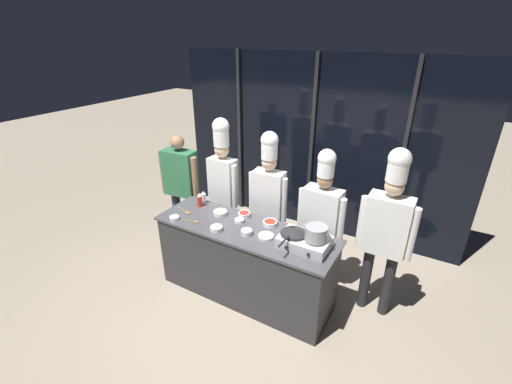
# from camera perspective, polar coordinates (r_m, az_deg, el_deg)

# --- Properties ---
(ground_plane) EXTENTS (24.00, 24.00, 0.00)m
(ground_plane) POSITION_cam_1_polar(r_m,az_deg,el_deg) (4.43, -1.70, -16.46)
(ground_plane) COLOR gray
(window_wall_back) EXTENTS (4.54, 0.09, 2.70)m
(window_wall_back) POSITION_cam_1_polar(r_m,az_deg,el_deg) (5.31, 9.40, 7.47)
(window_wall_back) COLOR black
(window_wall_back) RESTS_ON ground_plane
(demo_counter) EXTENTS (2.13, 0.68, 0.94)m
(demo_counter) POSITION_cam_1_polar(r_m,az_deg,el_deg) (4.13, -1.78, -11.60)
(demo_counter) COLOR #2D2D30
(demo_counter) RESTS_ON ground_plane
(portable_stove) EXTENTS (0.52, 0.36, 0.13)m
(portable_stove) POSITION_cam_1_polar(r_m,az_deg,el_deg) (3.57, 8.04, -8.20)
(portable_stove) COLOR #B2B5BA
(portable_stove) RESTS_ON demo_counter
(frying_pan) EXTENTS (0.29, 0.49, 0.05)m
(frying_pan) POSITION_cam_1_polar(r_m,az_deg,el_deg) (3.55, 6.34, -6.50)
(frying_pan) COLOR #232326
(frying_pan) RESTS_ON portable_stove
(stock_pot) EXTENTS (0.26, 0.23, 0.15)m
(stock_pot) POSITION_cam_1_polar(r_m,az_deg,el_deg) (3.45, 10.01, -6.69)
(stock_pot) COLOR #93969B
(stock_pot) RESTS_ON portable_stove
(squeeze_bottle_clear) EXTENTS (0.07, 0.07, 0.17)m
(squeeze_bottle_clear) POSITION_cam_1_polar(r_m,az_deg,el_deg) (4.43, -8.74, -0.88)
(squeeze_bottle_clear) COLOR white
(squeeze_bottle_clear) RESTS_ON demo_counter
(squeeze_bottle_chili) EXTENTS (0.06, 0.06, 0.18)m
(squeeze_bottle_chili) POSITION_cam_1_polar(r_m,az_deg,el_deg) (4.35, -9.38, -1.35)
(squeeze_bottle_chili) COLOR red
(squeeze_bottle_chili) RESTS_ON demo_counter
(prep_bowl_bell_pepper) EXTENTS (0.15, 0.15, 0.05)m
(prep_bowl_bell_pepper) POSITION_cam_1_polar(r_m,az_deg,el_deg) (4.09, -1.96, -3.70)
(prep_bowl_bell_pepper) COLOR white
(prep_bowl_bell_pepper) RESTS_ON demo_counter
(prep_bowl_chili_flakes) EXTENTS (0.16, 0.16, 0.05)m
(prep_bowl_chili_flakes) POSITION_cam_1_polar(r_m,az_deg,el_deg) (3.92, 2.37, -5.13)
(prep_bowl_chili_flakes) COLOR white
(prep_bowl_chili_flakes) RESTS_ON demo_counter
(prep_bowl_shrimp) EXTENTS (0.17, 0.17, 0.04)m
(prep_bowl_shrimp) POSITION_cam_1_polar(r_m,az_deg,el_deg) (3.69, 1.69, -7.36)
(prep_bowl_shrimp) COLOR white
(prep_bowl_shrimp) RESTS_ON demo_counter
(prep_bowl_bean_sprouts) EXTENTS (0.11, 0.11, 0.04)m
(prep_bowl_bean_sprouts) POSITION_cam_1_polar(r_m,az_deg,el_deg) (3.98, -2.80, -4.72)
(prep_bowl_bean_sprouts) COLOR white
(prep_bowl_bean_sprouts) RESTS_ON demo_counter
(prep_bowl_onion) EXTENTS (0.13, 0.13, 0.06)m
(prep_bowl_onion) POSITION_cam_1_polar(r_m,az_deg,el_deg) (3.74, -1.58, -6.65)
(prep_bowl_onion) COLOR white
(prep_bowl_onion) RESTS_ON demo_counter
(prep_bowl_ginger) EXTENTS (0.17, 0.17, 0.05)m
(prep_bowl_ginger) POSITION_cam_1_polar(r_m,az_deg,el_deg) (4.15, -5.96, -3.42)
(prep_bowl_ginger) COLOR white
(prep_bowl_ginger) RESTS_ON demo_counter
(prep_bowl_rice) EXTENTS (0.14, 0.14, 0.05)m
(prep_bowl_rice) POSITION_cam_1_polar(r_m,az_deg,el_deg) (3.84, -6.62, -6.00)
(prep_bowl_rice) COLOR white
(prep_bowl_rice) RESTS_ON demo_counter
(prep_bowl_garlic) EXTENTS (0.11, 0.11, 0.04)m
(prep_bowl_garlic) POSITION_cam_1_polar(r_m,az_deg,el_deg) (4.14, -13.45, -4.17)
(prep_bowl_garlic) COLOR white
(prep_bowl_garlic) RESTS_ON demo_counter
(serving_spoon_slotted) EXTENTS (0.27, 0.11, 0.02)m
(serving_spoon_slotted) POSITION_cam_1_polar(r_m,az_deg,el_deg) (4.28, -11.59, -3.23)
(serving_spoon_slotted) COLOR olive
(serving_spoon_slotted) RESTS_ON demo_counter
(serving_spoon_solid) EXTENTS (0.22, 0.08, 0.02)m
(serving_spoon_solid) POSITION_cam_1_polar(r_m,az_deg,el_deg) (4.05, -10.31, -4.84)
(serving_spoon_solid) COLOR olive
(serving_spoon_solid) RESTS_ON demo_counter
(person_guest) EXTENTS (0.62, 0.29, 1.67)m
(person_guest) POSITION_cam_1_polar(r_m,az_deg,el_deg) (4.99, -12.40, 1.82)
(person_guest) COLOR #2D3856
(person_guest) RESTS_ON ground_plane
(chef_head) EXTENTS (0.49, 0.22, 1.98)m
(chef_head) POSITION_cam_1_polar(r_m,az_deg,el_deg) (4.56, -5.54, 2.46)
(chef_head) COLOR #232326
(chef_head) RESTS_ON ground_plane
(chef_sous) EXTENTS (0.51, 0.23, 1.90)m
(chef_sous) POSITION_cam_1_polar(r_m,az_deg,el_deg) (4.27, 2.11, -0.10)
(chef_sous) COLOR #232326
(chef_sous) RESTS_ON ground_plane
(chef_line) EXTENTS (0.57, 0.25, 1.81)m
(chef_line) POSITION_cam_1_polar(r_m,az_deg,el_deg) (4.03, 10.89, -3.56)
(chef_line) COLOR #4C4C51
(chef_line) RESTS_ON ground_plane
(chef_pastry) EXTENTS (0.58, 0.23, 1.96)m
(chef_pastry) POSITION_cam_1_polar(r_m,az_deg,el_deg) (3.80, 21.02, -5.11)
(chef_pastry) COLOR #232326
(chef_pastry) RESTS_ON ground_plane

